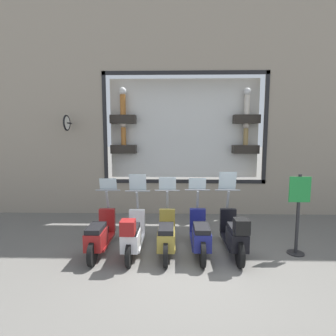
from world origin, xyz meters
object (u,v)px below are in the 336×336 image
Objects in this scene: scooter_black_0 at (234,234)px; scooter_red_4 at (100,235)px; shop_sign_post at (298,211)px; scooter_olive_2 at (166,235)px; scooter_white_3 at (133,234)px; scooter_navy_1 at (200,235)px.

scooter_black_0 reaches higher than scooter_red_4.
shop_sign_post is (0.12, -1.38, 0.47)m from scooter_black_0.
scooter_olive_2 is 1.00× the size of scooter_white_3.
scooter_olive_2 is 1.00× the size of scooter_red_4.
shop_sign_post is (0.07, -4.30, 0.53)m from scooter_red_4.
scooter_olive_2 is 0.73m from scooter_white_3.
shop_sign_post is at bearing -88.18° from scooter_navy_1.
scooter_navy_1 is at bearing 85.66° from scooter_black_0.
scooter_red_4 is (0.06, 0.73, -0.04)m from scooter_white_3.
scooter_black_0 is 1.00× the size of scooter_navy_1.
scooter_olive_2 is at bearing -89.94° from scooter_red_4.
scooter_white_3 is 3.60m from shop_sign_post.
shop_sign_post reaches higher than scooter_navy_1.
scooter_black_0 is 1.46m from shop_sign_post.
scooter_olive_2 is (0.05, 1.46, -0.06)m from scooter_black_0.
scooter_black_0 is at bearing -89.68° from scooter_white_3.
scooter_navy_1 is 1.02× the size of shop_sign_post.
scooter_black_0 is 2.92m from scooter_red_4.
scooter_navy_1 is 1.46m from scooter_white_3.
scooter_red_4 is at bearing 90.06° from scooter_olive_2.
scooter_red_4 is at bearing 88.98° from scooter_black_0.
scooter_red_4 is at bearing 90.94° from shop_sign_post.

